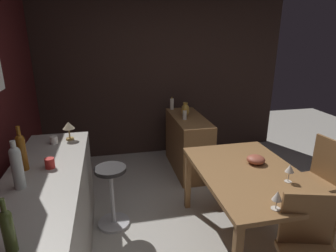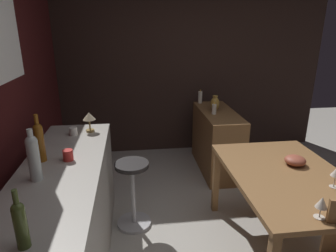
{
  "view_description": "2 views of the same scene",
  "coord_description": "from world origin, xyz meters",
  "px_view_note": "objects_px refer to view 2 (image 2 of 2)",
  "views": [
    {
      "loc": [
        -1.96,
        1.0,
        1.96
      ],
      "look_at": [
        0.76,
        0.41,
        1.04
      ],
      "focal_mm": 29.92,
      "sensor_mm": 36.0,
      "label": 1
    },
    {
      "loc": [
        -1.87,
        1.0,
        1.89
      ],
      "look_at": [
        0.61,
        0.69,
        1.04
      ],
      "focal_mm": 31.74,
      "sensor_mm": 36.0,
      "label": 2
    }
  ],
  "objects_px": {
    "wine_glass_right": "(336,173)",
    "vase_brass": "(215,104)",
    "fruit_bowl": "(295,160)",
    "wine_bottle_amber": "(39,140)",
    "cup_white": "(73,131)",
    "bar_stool": "(133,193)",
    "counter_lamp": "(89,118)",
    "sideboard_cabinet": "(217,141)",
    "wine_glass_left": "(322,203)",
    "wine_bottle_olive": "(20,223)",
    "wine_bottle_clear": "(33,156)",
    "pillar_candle_tall": "(214,109)",
    "cup_red": "(68,155)",
    "pillar_candle_short": "(200,97)",
    "dining_table": "(287,183)"
  },
  "relations": [
    {
      "from": "wine_glass_left",
      "to": "counter_lamp",
      "type": "xyz_separation_m",
      "value": [
        1.35,
        1.56,
        0.2
      ]
    },
    {
      "from": "sideboard_cabinet",
      "to": "counter_lamp",
      "type": "xyz_separation_m",
      "value": [
        -0.8,
        1.53,
        0.63
      ]
    },
    {
      "from": "wine_glass_left",
      "to": "dining_table",
      "type": "bearing_deg",
      "value": -9.85
    },
    {
      "from": "pillar_candle_tall",
      "to": "pillar_candle_short",
      "type": "height_order",
      "value": "pillar_candle_short"
    },
    {
      "from": "bar_stool",
      "to": "wine_glass_left",
      "type": "distance_m",
      "value": 1.66
    },
    {
      "from": "bar_stool",
      "to": "cup_red",
      "type": "distance_m",
      "value": 0.83
    },
    {
      "from": "fruit_bowl",
      "to": "wine_bottle_clear",
      "type": "distance_m",
      "value": 2.09
    },
    {
      "from": "wine_glass_right",
      "to": "wine_bottle_amber",
      "type": "distance_m",
      "value": 2.22
    },
    {
      "from": "sideboard_cabinet",
      "to": "cup_red",
      "type": "xyz_separation_m",
      "value": [
        -1.45,
        1.62,
        0.53
      ]
    },
    {
      "from": "cup_red",
      "to": "pillar_candle_short",
      "type": "height_order",
      "value": "pillar_candle_short"
    },
    {
      "from": "cup_white",
      "to": "counter_lamp",
      "type": "xyz_separation_m",
      "value": [
        0.07,
        -0.14,
        0.1
      ]
    },
    {
      "from": "counter_lamp",
      "to": "wine_glass_right",
      "type": "bearing_deg",
      "value": -118.31
    },
    {
      "from": "pillar_candle_short",
      "to": "wine_bottle_olive",
      "type": "bearing_deg",
      "value": 152.25
    },
    {
      "from": "bar_stool",
      "to": "wine_bottle_clear",
      "type": "relative_size",
      "value": 1.86
    },
    {
      "from": "cup_white",
      "to": "counter_lamp",
      "type": "bearing_deg",
      "value": -62.66
    },
    {
      "from": "wine_bottle_amber",
      "to": "cup_red",
      "type": "bearing_deg",
      "value": -93.63
    },
    {
      "from": "fruit_bowl",
      "to": "cup_red",
      "type": "relative_size",
      "value": 1.59
    },
    {
      "from": "dining_table",
      "to": "sideboard_cabinet",
      "type": "height_order",
      "value": "sideboard_cabinet"
    },
    {
      "from": "wine_bottle_amber",
      "to": "cup_red",
      "type": "xyz_separation_m",
      "value": [
        -0.01,
        -0.2,
        -0.13
      ]
    },
    {
      "from": "sideboard_cabinet",
      "to": "cup_red",
      "type": "relative_size",
      "value": 9.82
    },
    {
      "from": "wine_glass_right",
      "to": "fruit_bowl",
      "type": "relative_size",
      "value": 0.9
    },
    {
      "from": "wine_bottle_clear",
      "to": "pillar_candle_short",
      "type": "height_order",
      "value": "wine_bottle_clear"
    },
    {
      "from": "wine_bottle_olive",
      "to": "cup_white",
      "type": "relative_size",
      "value": 2.85
    },
    {
      "from": "wine_bottle_amber",
      "to": "cup_white",
      "type": "xyz_separation_m",
      "value": [
        0.56,
        -0.14,
        -0.13
      ]
    },
    {
      "from": "wine_glass_right",
      "to": "cup_white",
      "type": "distance_m",
      "value": 2.25
    },
    {
      "from": "fruit_bowl",
      "to": "bar_stool",
      "type": "bearing_deg",
      "value": 76.37
    },
    {
      "from": "sideboard_cabinet",
      "to": "wine_glass_left",
      "type": "height_order",
      "value": "wine_glass_left"
    },
    {
      "from": "bar_stool",
      "to": "cup_white",
      "type": "relative_size",
      "value": 6.29
    },
    {
      "from": "wine_bottle_amber",
      "to": "bar_stool",
      "type": "bearing_deg",
      "value": -63.24
    },
    {
      "from": "fruit_bowl",
      "to": "vase_brass",
      "type": "distance_m",
      "value": 1.52
    },
    {
      "from": "cup_white",
      "to": "dining_table",
      "type": "bearing_deg",
      "value": -111.42
    },
    {
      "from": "pillar_candle_tall",
      "to": "pillar_candle_short",
      "type": "distance_m",
      "value": 0.57
    },
    {
      "from": "wine_glass_left",
      "to": "wine_glass_right",
      "type": "bearing_deg",
      "value": -44.71
    },
    {
      "from": "pillar_candle_short",
      "to": "fruit_bowl",
      "type": "bearing_deg",
      "value": -167.86
    },
    {
      "from": "wine_glass_right",
      "to": "counter_lamp",
      "type": "distance_m",
      "value": 2.16
    },
    {
      "from": "wine_glass_right",
      "to": "wine_bottle_olive",
      "type": "distance_m",
      "value": 2.09
    },
    {
      "from": "dining_table",
      "to": "bar_stool",
      "type": "bearing_deg",
      "value": 68.73
    },
    {
      "from": "bar_stool",
      "to": "wine_bottle_clear",
      "type": "height_order",
      "value": "wine_bottle_clear"
    },
    {
      "from": "wine_glass_right",
      "to": "vase_brass",
      "type": "relative_size",
      "value": 0.79
    },
    {
      "from": "vase_brass",
      "to": "pillar_candle_tall",
      "type": "bearing_deg",
      "value": 161.58
    },
    {
      "from": "wine_bottle_clear",
      "to": "counter_lamp",
      "type": "height_order",
      "value": "wine_bottle_clear"
    },
    {
      "from": "sideboard_cabinet",
      "to": "counter_lamp",
      "type": "bearing_deg",
      "value": 117.61
    },
    {
      "from": "wine_bottle_amber",
      "to": "vase_brass",
      "type": "distance_m",
      "value": 2.32
    },
    {
      "from": "bar_stool",
      "to": "fruit_bowl",
      "type": "distance_m",
      "value": 1.51
    },
    {
      "from": "wine_glass_right",
      "to": "pillar_candle_short",
      "type": "distance_m",
      "value": 2.34
    },
    {
      "from": "bar_stool",
      "to": "sideboard_cabinet",
      "type": "bearing_deg",
      "value": -46.26
    },
    {
      "from": "fruit_bowl",
      "to": "wine_bottle_olive",
      "type": "bearing_deg",
      "value": 116.68
    },
    {
      "from": "counter_lamp",
      "to": "cup_red",
      "type": "bearing_deg",
      "value": 172.33
    },
    {
      "from": "wine_glass_left",
      "to": "wine_bottle_olive",
      "type": "xyz_separation_m",
      "value": [
        -0.24,
        1.68,
        0.19
      ]
    },
    {
      "from": "wine_bottle_clear",
      "to": "pillar_candle_tall",
      "type": "bearing_deg",
      "value": -45.9
    }
  ]
}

